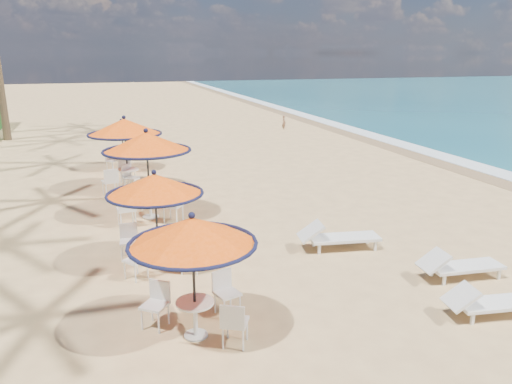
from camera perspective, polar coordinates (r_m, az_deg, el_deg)
ground at (r=10.41m, az=20.17°, el=-12.21°), size 160.00×160.00×0.00m
foam_strip at (r=23.41m, az=23.70°, el=2.71°), size 1.20×140.00×0.04m
wetsand_band at (r=22.84m, az=21.99°, el=2.60°), size 1.40×140.00×0.02m
station_0 at (r=8.28m, az=-7.04°, el=-6.15°), size 2.14×2.14×2.24m
station_1 at (r=11.18m, az=-11.57°, el=-0.54°), size 2.15×2.15×2.24m
station_2 at (r=14.62m, az=-12.36°, el=4.37°), size 2.53×2.53×2.64m
station_3 at (r=17.86m, az=-14.82°, el=6.21°), size 2.54×2.63×2.65m
station_4 at (r=21.30m, az=-15.17°, el=6.76°), size 2.03×2.10×2.12m
lounger_near at (r=10.27m, az=25.03°, el=-11.29°), size 1.83×0.78×0.63m
lounger_mid at (r=11.62m, az=22.09°, el=-7.74°), size 1.90×0.74×0.67m
lounger_far at (r=12.48m, az=9.15°, el=-5.01°), size 2.08×0.91×0.72m
person at (r=31.99m, az=3.21°, el=8.00°), size 0.24×0.35×0.95m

